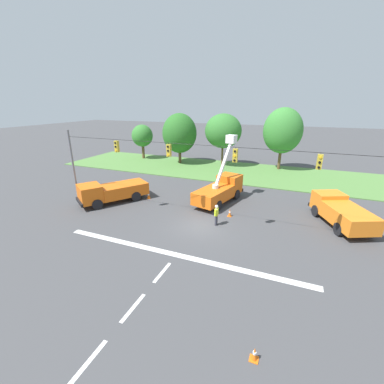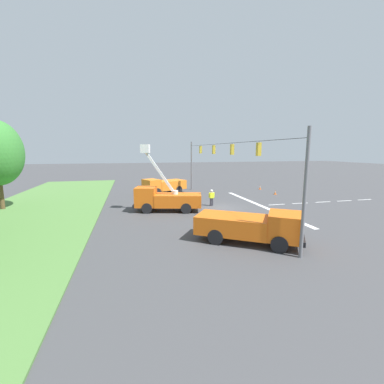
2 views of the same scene
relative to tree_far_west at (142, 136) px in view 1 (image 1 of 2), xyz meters
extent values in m
plane|color=#424244|center=(18.57, -20.74, -4.02)|extent=(200.00, 200.00, 0.00)
cube|color=#517F3D|center=(18.57, -2.74, -3.97)|extent=(56.00, 12.00, 0.10)
cube|color=silver|center=(18.57, -25.32, -4.01)|extent=(17.60, 0.50, 0.01)
cube|color=silver|center=(18.57, -27.32, -4.01)|extent=(0.20, 2.00, 0.01)
cube|color=silver|center=(18.57, -30.32, -4.01)|extent=(0.20, 2.00, 0.01)
cube|color=silver|center=(18.57, -33.32, -4.01)|extent=(0.20, 2.00, 0.01)
cylinder|color=slate|center=(5.57, -20.74, -0.42)|extent=(0.20, 0.20, 7.20)
cylinder|color=black|center=(18.57, -20.74, 2.58)|extent=(26.00, 0.03, 0.03)
cylinder|color=black|center=(10.89, -20.74, 2.53)|extent=(0.02, 0.02, 0.10)
cube|color=gold|center=(10.89, -20.74, 2.00)|extent=(0.32, 0.28, 0.96)
cylinder|color=black|center=(10.89, -20.90, 2.32)|extent=(0.16, 0.05, 0.16)
cylinder|color=black|center=(10.89, -20.90, 2.00)|extent=(0.16, 0.05, 0.16)
cylinder|color=yellow|center=(10.89, -20.90, 1.68)|extent=(0.16, 0.05, 0.16)
cylinder|color=black|center=(15.85, -20.74, 2.53)|extent=(0.02, 0.02, 0.10)
cube|color=gold|center=(15.85, -20.74, 2.00)|extent=(0.32, 0.28, 0.96)
cylinder|color=black|center=(15.85, -20.90, 2.32)|extent=(0.16, 0.05, 0.16)
cylinder|color=black|center=(15.85, -20.90, 2.00)|extent=(0.16, 0.05, 0.16)
cylinder|color=yellow|center=(15.85, -20.90, 1.68)|extent=(0.16, 0.05, 0.16)
cylinder|color=black|center=(21.10, -20.74, 2.53)|extent=(0.02, 0.02, 0.10)
cube|color=gold|center=(21.10, -20.74, 2.00)|extent=(0.32, 0.28, 0.96)
cylinder|color=black|center=(21.10, -20.90, 2.32)|extent=(0.16, 0.05, 0.16)
cylinder|color=yellow|center=(21.10, -20.90, 2.00)|extent=(0.16, 0.05, 0.16)
cylinder|color=black|center=(21.10, -20.90, 1.68)|extent=(0.16, 0.05, 0.16)
cylinder|color=black|center=(26.51, -20.74, 2.53)|extent=(0.02, 0.02, 0.10)
cube|color=gold|center=(26.51, -20.74, 2.00)|extent=(0.32, 0.28, 0.96)
cylinder|color=yellow|center=(26.51, -20.90, 2.32)|extent=(0.16, 0.05, 0.16)
cylinder|color=black|center=(26.51, -20.90, 2.00)|extent=(0.16, 0.05, 0.16)
cylinder|color=black|center=(26.51, -20.90, 1.68)|extent=(0.16, 0.05, 0.16)
cylinder|color=brown|center=(0.00, 0.00, -2.77)|extent=(0.47, 0.47, 2.51)
ellipsoid|color=#33752D|center=(0.00, 0.00, 0.03)|extent=(3.63, 3.60, 3.76)
cylinder|color=brown|center=(7.51, -0.81, -2.74)|extent=(0.46, 0.46, 2.56)
ellipsoid|color=#286623|center=(7.51, -0.81, 0.84)|extent=(5.41, 5.57, 6.20)
cylinder|color=brown|center=(14.40, 0.08, -2.50)|extent=(0.30, 0.30, 3.03)
ellipsoid|color=#33752D|center=(14.40, 0.08, 1.39)|extent=(5.59, 4.92, 5.14)
cylinder|color=brown|center=(22.91, 0.99, -2.33)|extent=(0.42, 0.42, 3.37)
ellipsoid|color=#387F33|center=(22.91, 0.99, 1.68)|extent=(5.48, 4.69, 6.44)
cube|color=orange|center=(18.16, -16.17, -2.92)|extent=(3.27, 4.88, 1.20)
cube|color=orange|center=(18.94, -13.08, -2.57)|extent=(2.56, 2.38, 1.90)
cube|color=#1E2838|center=(19.11, -12.43, -2.24)|extent=(1.87, 0.57, 0.85)
cube|color=black|center=(19.20, -12.07, -3.37)|extent=(2.21, 0.71, 0.30)
cylinder|color=black|center=(17.88, -13.07, -3.52)|extent=(0.52, 1.04, 1.00)
cylinder|color=black|center=(19.88, -13.58, -3.52)|extent=(0.52, 1.04, 1.00)
cylinder|color=black|center=(16.97, -16.69, -3.52)|extent=(0.52, 1.04, 1.00)
cylinder|color=black|center=(18.97, -17.19, -3.52)|extent=(0.52, 1.04, 1.00)
cylinder|color=silver|center=(18.24, -15.86, -2.14)|extent=(0.60, 0.60, 0.36)
cube|color=white|center=(18.58, -14.50, -0.25)|extent=(0.97, 2.98, 4.29)
cube|color=white|center=(18.93, -13.14, 2.08)|extent=(1.07, 1.00, 0.80)
cube|color=orange|center=(9.09, -18.08, -2.92)|extent=(4.62, 5.20, 1.19)
cube|color=orange|center=(7.27, -20.81, -2.71)|extent=(3.08, 2.96, 1.62)
cube|color=#1E2838|center=(6.89, -21.39, -2.43)|extent=(1.81, 1.25, 0.73)
cube|color=black|center=(6.68, -21.70, -3.37)|extent=(2.15, 1.51, 0.30)
cylinder|color=black|center=(8.36, -21.23, -3.52)|extent=(0.79, 0.99, 1.00)
cylinder|color=black|center=(6.47, -19.96, -3.52)|extent=(0.79, 0.99, 1.00)
cylinder|color=black|center=(10.50, -18.03, -3.52)|extent=(0.79, 0.99, 1.00)
cylinder|color=black|center=(8.60, -16.76, -3.52)|extent=(0.79, 0.99, 1.00)
cube|color=orange|center=(29.50, -17.08, -2.89)|extent=(3.99, 4.79, 1.25)
cube|color=orange|center=(28.25, -14.41, -2.72)|extent=(2.91, 2.61, 1.59)
cube|color=#1E2838|center=(27.99, -13.85, -2.45)|extent=(1.95, 0.98, 0.72)
cube|color=black|center=(27.84, -13.53, -3.37)|extent=(2.32, 1.19, 0.30)
cylinder|color=black|center=(27.31, -15.10, -3.52)|extent=(0.68, 1.02, 1.00)
cylinder|color=black|center=(29.38, -14.14, -3.52)|extent=(0.68, 1.02, 1.00)
cylinder|color=black|center=(28.77, -18.24, -3.52)|extent=(0.68, 1.02, 1.00)
cylinder|color=black|center=(30.84, -17.27, -3.52)|extent=(0.68, 1.02, 1.00)
cylinder|color=#383842|center=(19.68, -20.00, -3.59)|extent=(0.18, 0.18, 0.85)
cylinder|color=#383842|center=(19.68, -20.20, -3.59)|extent=(0.18, 0.18, 0.85)
cube|color=#D8EA26|center=(19.68, -20.10, -2.87)|extent=(0.24, 0.40, 0.60)
cube|color=silver|center=(19.68, -20.10, -2.87)|extent=(0.08, 0.42, 0.62)
cylinder|color=#D8EA26|center=(19.68, -19.83, -2.84)|extent=(0.11, 0.11, 0.55)
cylinder|color=#D8EA26|center=(19.68, -20.37, -2.84)|extent=(0.11, 0.11, 0.55)
sphere|color=tan|center=(19.68, -20.10, -2.44)|extent=(0.22, 0.22, 0.22)
sphere|color=white|center=(19.68, -20.10, -2.38)|extent=(0.26, 0.26, 0.26)
cube|color=orange|center=(20.29, -18.03, -4.00)|extent=(0.36, 0.36, 0.03)
cone|color=orange|center=(20.29, -18.03, -3.65)|extent=(0.27, 0.27, 0.67)
cylinder|color=white|center=(20.29, -18.03, -3.62)|extent=(0.17, 0.17, 0.12)
cube|color=orange|center=(11.32, -16.93, -4.00)|extent=(0.36, 0.36, 0.03)
cone|color=orange|center=(11.32, -16.93, -3.60)|extent=(0.31, 0.31, 0.77)
cylinder|color=white|center=(11.32, -16.93, -3.56)|extent=(0.19, 0.19, 0.14)
cube|color=orange|center=(24.55, -30.78, -4.00)|extent=(0.36, 0.36, 0.03)
cone|color=orange|center=(24.55, -30.78, -3.70)|extent=(0.23, 0.23, 0.58)
cylinder|color=white|center=(24.55, -30.78, -3.67)|extent=(0.14, 0.14, 0.10)
camera|label=1|loc=(25.06, -38.51, 5.59)|focal=24.00mm
camera|label=2|loc=(-6.22, -11.60, 1.93)|focal=24.00mm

